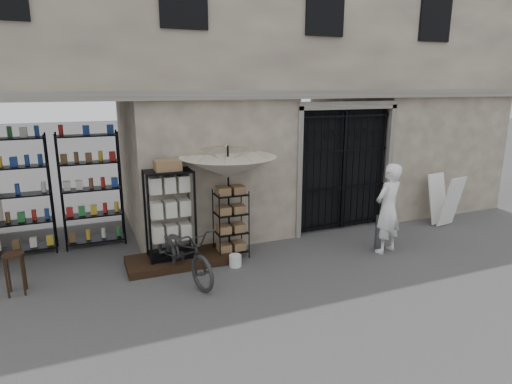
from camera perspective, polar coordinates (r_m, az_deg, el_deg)
name	(u,v)px	position (r m, az deg, el deg)	size (l,w,h in m)	color
ground	(324,275)	(8.22, 9.08, -10.86)	(80.00, 80.00, 0.00)	#262629
main_building	(246,41)	(11.12, -1.38, 19.49)	(14.00, 4.00, 9.00)	tan
shop_recess	(57,186)	(9.34, -25.06, 0.72)	(3.00, 1.70, 3.00)	black
shop_shelving	(56,193)	(9.88, -25.10, -0.11)	(2.70, 0.50, 2.50)	black
iron_gate	(340,168)	(10.52, 11.10, 3.14)	(2.50, 0.21, 3.00)	black
step_platform	(179,260)	(8.70, -10.29, -8.93)	(2.00, 0.90, 0.15)	black
display_cabinet	(171,219)	(8.45, -11.33, -3.52)	(0.98, 0.76, 1.88)	black
wire_rack	(231,225)	(8.72, -3.36, -4.36)	(0.65, 0.48, 1.41)	black
market_umbrella	(228,161)	(8.49, -3.75, 4.09)	(2.14, 2.16, 2.75)	black
white_bucket	(235,261)	(8.45, -2.78, -9.12)	(0.24, 0.24, 0.23)	silver
bicycle	(185,278)	(8.09, -9.45, -11.29)	(0.68, 1.02, 1.95)	black
wooden_stool	(15,273)	(8.34, -29.41, -9.36)	(0.37, 0.37, 0.72)	black
steel_bollard	(378,232)	(9.57, 16.01, -5.17)	(0.14, 0.14, 0.76)	#595C60
shopkeeper	(385,251)	(9.60, 16.78, -7.58)	(0.69, 1.90, 0.45)	white
easel_sign	(445,200)	(11.71, 23.84, -0.98)	(0.69, 0.77, 1.26)	silver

